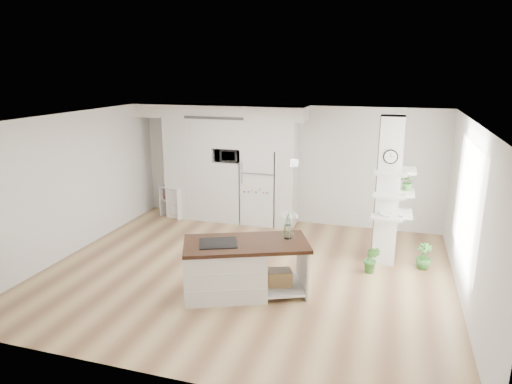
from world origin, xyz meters
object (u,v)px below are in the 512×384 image
kitchen_island (232,267)px  floor_plant_a (372,259)px  bookshelf (175,204)px  refrigerator (261,186)px

kitchen_island → floor_plant_a: (2.07, 1.43, -0.20)m
kitchen_island → bookshelf: size_ratio=2.84×
refrigerator → floor_plant_a: bearing=-38.3°
refrigerator → bookshelf: 2.19m
refrigerator → floor_plant_a: 3.42m
kitchen_island → floor_plant_a: bearing=11.5°
floor_plant_a → bookshelf: bearing=158.3°
refrigerator → kitchen_island: bearing=-80.7°
kitchen_island → floor_plant_a: size_ratio=4.16×
bookshelf → floor_plant_a: (4.75, -1.89, -0.07)m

